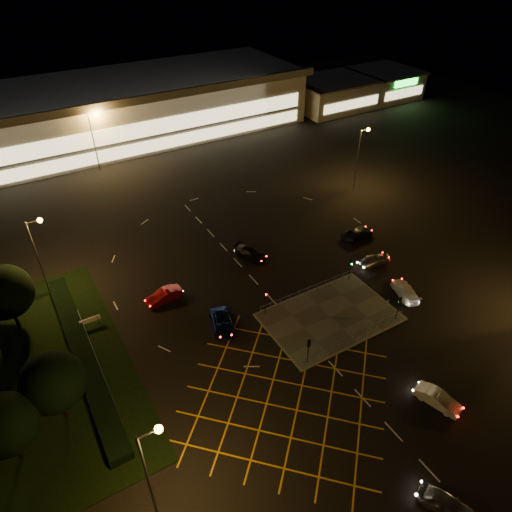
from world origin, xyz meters
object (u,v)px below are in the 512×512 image
signal_se (399,304)px  car_east_grey (358,233)px  car_circ_red (164,296)px  car_approach_white (405,291)px  car_near_silver (447,504)px  car_left_blue (222,322)px  car_queue_white (438,399)px  car_right_silver (373,260)px  signal_nw (265,299)px  signal_ne (351,265)px  signal_sw (309,347)px  car_far_dkgrey (251,253)px

signal_se → car_east_grey: 16.44m
car_circ_red → car_approach_white: (24.64, -13.50, -0.04)m
car_near_silver → car_left_blue: car_near_silver is taller
car_queue_white → car_right_silver: size_ratio=1.07×
signal_nw → car_left_blue: signal_nw is taller
signal_se → signal_nw: same height
car_circ_red → car_approach_white: car_circ_red is taller
signal_ne → car_circ_red: 22.34m
signal_nw → car_near_silver: (0.69, -24.67, -1.65)m
signal_sw → car_east_grey: bearing=-142.4°
signal_nw → car_left_blue: size_ratio=0.67×
signal_se → signal_ne: size_ratio=1.00×
car_far_dkgrey → car_right_silver: 15.75m
car_east_grey → car_left_blue: bearing=101.0°
signal_sw → car_right_silver: 19.09m
car_near_silver → car_queue_white: (6.70, 6.80, -0.03)m
car_right_silver → car_circ_red: car_circ_red is taller
signal_nw → car_left_blue: 5.33m
signal_ne → car_near_silver: size_ratio=0.75×
car_left_blue → car_right_silver: (21.76, 0.19, 0.01)m
signal_ne → car_east_grey: size_ratio=0.67×
signal_sw → signal_nw: bearing=-90.0°
car_right_silver → car_east_grey: 6.23m
car_near_silver → signal_sw: bearing=68.6°
car_queue_white → car_circ_red: 30.51m
signal_sw → car_queue_white: size_ratio=0.76×
signal_ne → car_approach_white: size_ratio=0.68×
signal_nw → car_far_dkgrey: bearing=68.6°
car_near_silver → car_approach_white: 24.43m
signal_nw → car_east_grey: 20.36m
car_queue_white → car_far_dkgrey: car_queue_white is taller
signal_se → car_left_blue: size_ratio=0.67×
car_near_silver → car_far_dkgrey: bearing=60.8°
signal_ne → signal_nw: bearing=180.0°
car_east_grey → car_approach_white: 12.67m
car_left_blue → car_right_silver: car_right_silver is taller
signal_nw → car_queue_white: bearing=-67.5°
car_far_dkgrey → car_east_grey: size_ratio=0.99×
signal_se → signal_nw: 14.41m
car_near_silver → car_left_blue: bearing=78.8°
car_far_dkgrey → car_queue_white: bearing=-108.1°
signal_se → signal_ne: bearing=-90.0°
car_queue_white → car_approach_white: size_ratio=0.90×
signal_nw → car_far_dkgrey: signal_nw is taller
signal_sw → car_circ_red: size_ratio=0.73×
signal_ne → car_right_silver: 5.16m
signal_ne → car_far_dkgrey: bearing=128.3°
car_near_silver → car_queue_white: 9.54m
signal_sw → car_near_silver: 16.78m
car_far_dkgrey → car_near_silver: bearing=-120.5°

